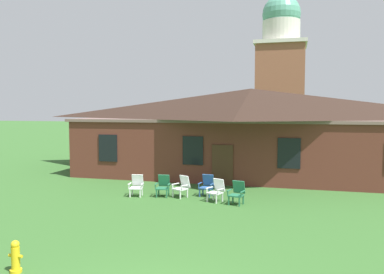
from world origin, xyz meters
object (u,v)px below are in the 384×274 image
Objects in this scene: lawn_chair_left_end at (182,186)px; lawn_chair_middle at (207,185)px; lawn_chair_far_side at (237,192)px; lawn_chair_by_porch at (137,185)px; fire_hydrant at (16,257)px; lawn_chair_right_end at (217,190)px; lawn_chair_near_door at (163,185)px.

lawn_chair_middle is at bearing 28.05° from lawn_chair_left_end.
lawn_chair_far_side is at bearing -37.31° from lawn_chair_middle.
lawn_chair_left_end is (2.05, 0.30, 0.00)m from lawn_chair_by_porch.
lawn_chair_far_side is (4.61, -0.34, 0.00)m from lawn_chair_by_porch.
lawn_chair_left_end is at bearing 79.44° from fire_hydrant.
lawn_chair_middle is 1.13m from lawn_chair_right_end.
lawn_chair_by_porch is 1.00× the size of lawn_chair_far_side.
lawn_chair_far_side is at bearing -13.90° from lawn_chair_left_end.
lawn_chair_middle and lawn_chair_right_end have the same top height.
lawn_chair_near_door is at bearing 172.15° from lawn_chair_right_end.
lawn_chair_by_porch reaches higher than fire_hydrant.
lawn_chair_left_end is 2.64m from lawn_chair_far_side.
lawn_chair_far_side is at bearing 62.55° from fire_hydrant.
lawn_chair_right_end is at bearing -13.50° from lawn_chair_left_end.
lawn_chair_near_door is 3.49m from lawn_chair_far_side.
lawn_chair_by_porch is 8.41m from fire_hydrant.
lawn_chair_left_end is (0.87, 0.05, 0.00)m from lawn_chair_near_door.
lawn_chair_near_door is at bearing -176.79° from lawn_chair_left_end.
lawn_chair_middle is (3.07, 0.84, 0.00)m from lawn_chair_by_porch.
lawn_chair_middle is at bearing 17.39° from lawn_chair_near_door.
lawn_chair_by_porch and lawn_chair_near_door have the same top height.
lawn_chair_left_end and lawn_chair_far_side have the same top height.
lawn_chair_by_porch is at bearing 175.82° from lawn_chair_far_side.
lawn_chair_right_end is (0.63, -0.94, 0.00)m from lawn_chair_middle.
fire_hydrant is at bearing -94.95° from lawn_chair_near_door.
lawn_chair_left_end reaches higher than fire_hydrant.
lawn_chair_by_porch is at bearing -168.03° from lawn_chair_near_door.
lawn_chair_left_end is 1.00× the size of lawn_chair_far_side.
lawn_chair_middle is (1.89, 0.59, 0.00)m from lawn_chair_near_door.
fire_hydrant is (0.43, -8.40, -0.12)m from lawn_chair_by_porch.
lawn_chair_far_side is (3.44, -0.59, 0.00)m from lawn_chair_near_door.
lawn_chair_right_end is 1.00× the size of lawn_chair_far_side.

